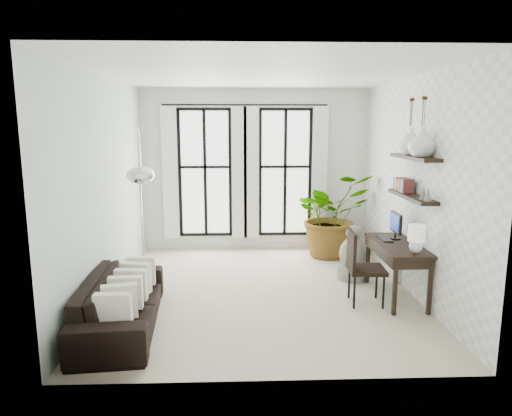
{
  "coord_description": "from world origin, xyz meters",
  "views": [
    {
      "loc": [
        -0.32,
        -6.62,
        2.49
      ],
      "look_at": [
        -0.06,
        0.3,
        1.23
      ],
      "focal_mm": 32.0,
      "sensor_mm": 36.0,
      "label": 1
    }
  ],
  "objects_px": {
    "sofa": "(121,302)",
    "arc_lamp": "(140,167)",
    "plant": "(331,215)",
    "desk": "(398,249)",
    "desk_chair": "(360,263)",
    "buddha": "(353,257)"
  },
  "relations": [
    {
      "from": "desk",
      "to": "desk_chair",
      "type": "xyz_separation_m",
      "value": [
        -0.58,
        -0.15,
        -0.16
      ]
    },
    {
      "from": "sofa",
      "to": "arc_lamp",
      "type": "xyz_separation_m",
      "value": [
        0.1,
        0.94,
        1.6
      ]
    },
    {
      "from": "plant",
      "to": "arc_lamp",
      "type": "xyz_separation_m",
      "value": [
        -3.12,
        -2.14,
        1.12
      ]
    },
    {
      "from": "desk",
      "to": "desk_chair",
      "type": "relative_size",
      "value": 1.32
    },
    {
      "from": "desk_chair",
      "to": "arc_lamp",
      "type": "xyz_separation_m",
      "value": [
        -3.06,
        0.28,
        1.32
      ]
    },
    {
      "from": "desk_chair",
      "to": "desk",
      "type": "bearing_deg",
      "value": 17.41
    },
    {
      "from": "sofa",
      "to": "plant",
      "type": "distance_m",
      "value": 4.48
    },
    {
      "from": "desk_chair",
      "to": "plant",
      "type": "bearing_deg",
      "value": 91.82
    },
    {
      "from": "sofa",
      "to": "desk",
      "type": "relative_size",
      "value": 1.6
    },
    {
      "from": "desk_chair",
      "to": "arc_lamp",
      "type": "distance_m",
      "value": 3.34
    },
    {
      "from": "plant",
      "to": "buddha",
      "type": "height_order",
      "value": "plant"
    },
    {
      "from": "desk_chair",
      "to": "arc_lamp",
      "type": "bearing_deg",
      "value": 178.08
    },
    {
      "from": "sofa",
      "to": "arc_lamp",
      "type": "relative_size",
      "value": 0.89
    },
    {
      "from": "desk",
      "to": "sofa",
      "type": "bearing_deg",
      "value": -167.9
    },
    {
      "from": "buddha",
      "to": "plant",
      "type": "bearing_deg",
      "value": 94.44
    },
    {
      "from": "desk",
      "to": "buddha",
      "type": "xyz_separation_m",
      "value": [
        -0.41,
        0.9,
        -0.38
      ]
    },
    {
      "from": "plant",
      "to": "desk",
      "type": "distance_m",
      "value": 2.33
    },
    {
      "from": "desk_chair",
      "to": "buddha",
      "type": "height_order",
      "value": "desk_chair"
    },
    {
      "from": "desk",
      "to": "arc_lamp",
      "type": "height_order",
      "value": "arc_lamp"
    },
    {
      "from": "desk",
      "to": "buddha",
      "type": "distance_m",
      "value": 1.05
    },
    {
      "from": "sofa",
      "to": "arc_lamp",
      "type": "bearing_deg",
      "value": -11.04
    },
    {
      "from": "desk",
      "to": "desk_chair",
      "type": "distance_m",
      "value": 0.62
    }
  ]
}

